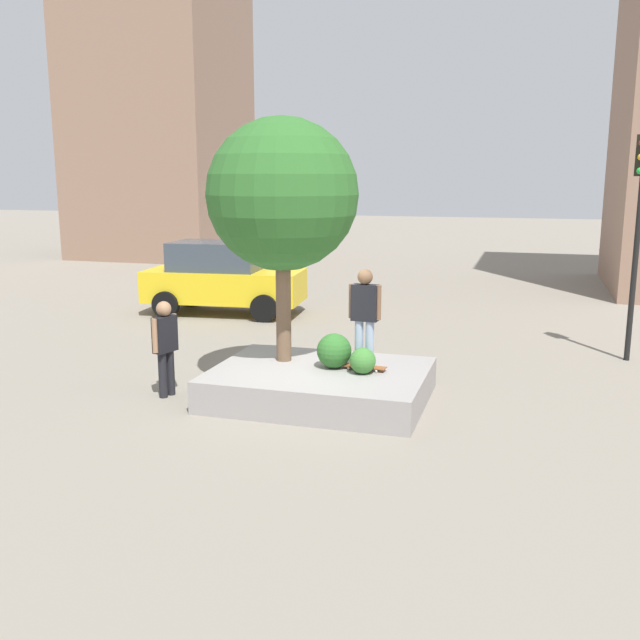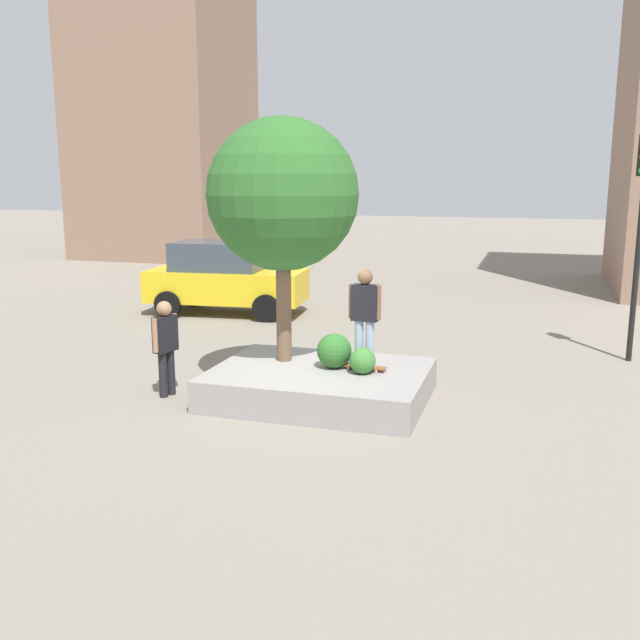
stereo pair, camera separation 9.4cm
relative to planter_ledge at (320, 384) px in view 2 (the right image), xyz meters
name	(u,v)px [view 2 (the right image)]	position (x,y,z in m)	size (l,w,h in m)	color
ground_plane	(295,396)	(-0.50, 0.05, -0.29)	(120.00, 120.00, 0.00)	gray
planter_ledge	(320,384)	(0.00, 0.00, 0.00)	(3.80, 2.89, 0.57)	gray
plaza_tree	(283,195)	(-0.83, 0.41, 3.35)	(2.75, 2.75, 4.45)	brown
boxwood_shrub	(363,361)	(0.80, -0.06, 0.52)	(0.46, 0.46, 0.46)	#3D7A33
hedge_clump	(334,351)	(0.22, 0.17, 0.60)	(0.63, 0.63, 0.63)	#2D6628
skateboard	(364,367)	(0.77, 0.17, 0.34)	(0.82, 0.28, 0.07)	brown
skateboarder	(365,311)	(0.77, 0.17, 1.36)	(0.59, 0.27, 1.74)	#8C9EB7
taxi_cab	(225,277)	(-5.09, 7.02, 0.79)	(4.71, 2.49, 2.11)	gold
pedestrian_crossing	(166,342)	(-2.75, -0.61, 0.74)	(0.31, 0.58, 1.77)	black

